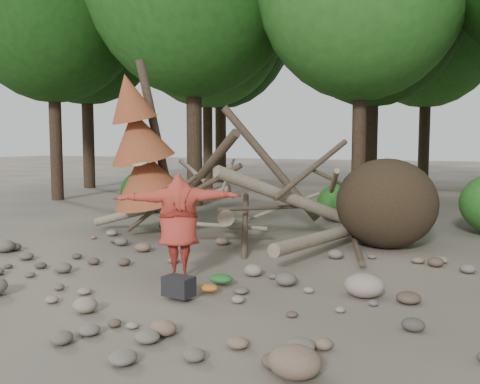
% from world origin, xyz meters
% --- Properties ---
extents(ground, '(120.00, 120.00, 0.00)m').
position_xyz_m(ground, '(0.00, 0.00, 0.00)').
color(ground, '#514C44').
rests_on(ground, ground).
extents(deadfall_pile, '(8.55, 5.24, 3.30)m').
position_xyz_m(deadfall_pile, '(2.02, 4.24, 0.95)').
color(deadfall_pile, '#332619').
rests_on(deadfall_pile, ground).
extents(dead_conifer, '(2.06, 2.16, 4.35)m').
position_xyz_m(dead_conifer, '(-3.12, 3.37, 2.11)').
color(dead_conifer, '#4C3F30').
rests_on(dead_conifer, ground).
extents(bush_left, '(1.80, 1.80, 1.44)m').
position_xyz_m(bush_left, '(-5.50, 7.20, 0.72)').
color(bush_left, '#1B4D14').
rests_on(bush_left, ground).
extents(bush_mid, '(1.40, 1.40, 1.12)m').
position_xyz_m(bush_mid, '(0.80, 7.80, 0.56)').
color(bush_mid, '#24611C').
rests_on(bush_mid, ground).
extents(frisbee_thrower, '(2.32, 1.67, 1.93)m').
position_xyz_m(frisbee_thrower, '(-0.20, 0.09, 0.95)').
color(frisbee_thrower, '#AD3327').
rests_on(frisbee_thrower, ground).
extents(backpack, '(0.48, 0.35, 0.29)m').
position_xyz_m(backpack, '(0.38, -0.91, 0.15)').
color(backpack, black).
rests_on(backpack, ground).
extents(cloth_green, '(0.40, 0.33, 0.15)m').
position_xyz_m(cloth_green, '(0.63, 0.02, 0.07)').
color(cloth_green, '#266026').
rests_on(cloth_green, ground).
extents(cloth_orange, '(0.30, 0.24, 0.11)m').
position_xyz_m(cloth_orange, '(0.66, -0.48, 0.05)').
color(cloth_orange, '#C06A21').
rests_on(cloth_orange, ground).
extents(boulder_front_right, '(0.55, 0.49, 0.33)m').
position_xyz_m(boulder_front_right, '(2.77, -2.73, 0.16)').
color(boulder_front_right, brown).
rests_on(boulder_front_right, ground).
extents(boulder_mid_right, '(0.60, 0.54, 0.36)m').
position_xyz_m(boulder_mid_right, '(2.88, 0.33, 0.18)').
color(boulder_mid_right, gray).
rests_on(boulder_mid_right, ground).
extents(boulder_mid_left, '(0.46, 0.41, 0.27)m').
position_xyz_m(boulder_mid_left, '(-4.75, 0.57, 0.14)').
color(boulder_mid_left, '#6A6159').
rests_on(boulder_mid_left, ground).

